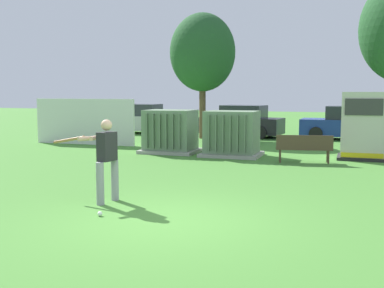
{
  "coord_description": "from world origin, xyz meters",
  "views": [
    {
      "loc": [
        3.12,
        -7.74,
        2.31
      ],
      "look_at": [
        -0.66,
        3.5,
        1.0
      ],
      "focal_mm": 44.47,
      "sensor_mm": 36.0,
      "label": 1
    }
  ],
  "objects_px": {
    "transformer_mid_west": "(232,134)",
    "sports_ball": "(100,214)",
    "transformer_west": "(170,132)",
    "park_bench": "(304,147)",
    "parked_car_right_of_center": "(347,124)",
    "parked_car_left_of_center": "(242,122)",
    "parked_car_leftmost": "(139,120)",
    "generator_enclosure": "(363,126)",
    "batter": "(105,156)"
  },
  "relations": [
    {
      "from": "transformer_mid_west",
      "to": "sports_ball",
      "type": "xyz_separation_m",
      "value": [
        -0.32,
        -8.92,
        -0.74
      ]
    },
    {
      "from": "transformer_west",
      "to": "park_bench",
      "type": "height_order",
      "value": "transformer_west"
    },
    {
      "from": "generator_enclosure",
      "to": "parked_car_leftmost",
      "type": "bearing_deg",
      "value": 149.06
    },
    {
      "from": "batter",
      "to": "parked_car_leftmost",
      "type": "relative_size",
      "value": 0.41
    },
    {
      "from": "sports_ball",
      "to": "parked_car_left_of_center",
      "type": "xyz_separation_m",
      "value": [
        -0.96,
        16.25,
        0.71
      ]
    },
    {
      "from": "parked_car_left_of_center",
      "to": "transformer_west",
      "type": "bearing_deg",
      "value": -99.28
    },
    {
      "from": "generator_enclosure",
      "to": "parked_car_right_of_center",
      "type": "xyz_separation_m",
      "value": [
        -0.59,
        6.83,
        -0.38
      ]
    },
    {
      "from": "generator_enclosure",
      "to": "park_bench",
      "type": "distance_m",
      "value": 2.46
    },
    {
      "from": "generator_enclosure",
      "to": "parked_car_right_of_center",
      "type": "relative_size",
      "value": 0.54
    },
    {
      "from": "parked_car_left_of_center",
      "to": "parked_car_right_of_center",
      "type": "xyz_separation_m",
      "value": [
        5.13,
        0.16,
        0.0
      ]
    },
    {
      "from": "parked_car_leftmost",
      "to": "parked_car_left_of_center",
      "type": "xyz_separation_m",
      "value": [
        5.96,
        -0.33,
        0.0
      ]
    },
    {
      "from": "park_bench",
      "to": "parked_car_leftmost",
      "type": "height_order",
      "value": "parked_car_leftmost"
    },
    {
      "from": "transformer_west",
      "to": "transformer_mid_west",
      "type": "bearing_deg",
      "value": -4.92
    },
    {
      "from": "transformer_mid_west",
      "to": "park_bench",
      "type": "distance_m",
      "value": 2.8
    },
    {
      "from": "transformer_west",
      "to": "park_bench",
      "type": "xyz_separation_m",
      "value": [
        5.09,
        -1.12,
        -0.25
      ]
    },
    {
      "from": "generator_enclosure",
      "to": "batter",
      "type": "relative_size",
      "value": 1.32
    },
    {
      "from": "parked_car_right_of_center",
      "to": "sports_ball",
      "type": "bearing_deg",
      "value": -104.26
    },
    {
      "from": "parked_car_left_of_center",
      "to": "sports_ball",
      "type": "bearing_deg",
      "value": -86.61
    },
    {
      "from": "generator_enclosure",
      "to": "parked_car_leftmost",
      "type": "distance_m",
      "value": 13.62
    },
    {
      "from": "sports_ball",
      "to": "park_bench",
      "type": "bearing_deg",
      "value": 69.71
    },
    {
      "from": "generator_enclosure",
      "to": "parked_car_left_of_center",
      "type": "relative_size",
      "value": 0.53
    },
    {
      "from": "transformer_mid_west",
      "to": "batter",
      "type": "xyz_separation_m",
      "value": [
        -0.77,
        -7.88,
        0.19
      ]
    },
    {
      "from": "generator_enclosure",
      "to": "batter",
      "type": "xyz_separation_m",
      "value": [
        -5.2,
        -8.54,
        -0.16
      ]
    },
    {
      "from": "park_bench",
      "to": "parked_car_leftmost",
      "type": "relative_size",
      "value": 0.44
    },
    {
      "from": "sports_ball",
      "to": "parked_car_right_of_center",
      "type": "height_order",
      "value": "parked_car_right_of_center"
    },
    {
      "from": "park_bench",
      "to": "parked_car_right_of_center",
      "type": "relative_size",
      "value": 0.43
    },
    {
      "from": "transformer_mid_west",
      "to": "park_bench",
      "type": "relative_size",
      "value": 1.14
    },
    {
      "from": "transformer_mid_west",
      "to": "parked_car_left_of_center",
      "type": "relative_size",
      "value": 0.48
    },
    {
      "from": "transformer_mid_west",
      "to": "sports_ball",
      "type": "height_order",
      "value": "transformer_mid_west"
    },
    {
      "from": "transformer_west",
      "to": "transformer_mid_west",
      "type": "xyz_separation_m",
      "value": [
        2.45,
        -0.21,
        0.0
      ]
    },
    {
      "from": "transformer_mid_west",
      "to": "parked_car_right_of_center",
      "type": "xyz_separation_m",
      "value": [
        3.85,
        7.49,
        -0.04
      ]
    },
    {
      "from": "batter",
      "to": "sports_ball",
      "type": "relative_size",
      "value": 19.33
    },
    {
      "from": "transformer_mid_west",
      "to": "parked_car_leftmost",
      "type": "distance_m",
      "value": 10.54
    },
    {
      "from": "generator_enclosure",
      "to": "batter",
      "type": "height_order",
      "value": "generator_enclosure"
    },
    {
      "from": "transformer_mid_west",
      "to": "park_bench",
      "type": "height_order",
      "value": "transformer_mid_west"
    },
    {
      "from": "transformer_west",
      "to": "parked_car_left_of_center",
      "type": "relative_size",
      "value": 0.48
    },
    {
      "from": "batter",
      "to": "parked_car_leftmost",
      "type": "distance_m",
      "value": 16.83
    },
    {
      "from": "transformer_west",
      "to": "parked_car_leftmost",
      "type": "relative_size",
      "value": 0.5
    },
    {
      "from": "park_bench",
      "to": "parked_car_leftmost",
      "type": "bearing_deg",
      "value": 139.07
    },
    {
      "from": "park_bench",
      "to": "batter",
      "type": "xyz_separation_m",
      "value": [
        -3.41,
        -6.97,
        0.44
      ]
    },
    {
      "from": "sports_ball",
      "to": "parked_car_right_of_center",
      "type": "bearing_deg",
      "value": 75.74
    },
    {
      "from": "transformer_mid_west",
      "to": "batter",
      "type": "distance_m",
      "value": 7.92
    },
    {
      "from": "transformer_mid_west",
      "to": "generator_enclosure",
      "type": "height_order",
      "value": "generator_enclosure"
    },
    {
      "from": "batter",
      "to": "transformer_west",
      "type": "bearing_deg",
      "value": 101.72
    },
    {
      "from": "transformer_mid_west",
      "to": "parked_car_left_of_center",
      "type": "bearing_deg",
      "value": 99.94
    },
    {
      "from": "park_bench",
      "to": "sports_ball",
      "type": "xyz_separation_m",
      "value": [
        -2.96,
        -8.01,
        -0.49
      ]
    },
    {
      "from": "transformer_mid_west",
      "to": "parked_car_right_of_center",
      "type": "relative_size",
      "value": 0.49
    },
    {
      "from": "transformer_west",
      "to": "parked_car_right_of_center",
      "type": "height_order",
      "value": "same"
    },
    {
      "from": "sports_ball",
      "to": "parked_car_left_of_center",
      "type": "bearing_deg",
      "value": 93.39
    },
    {
      "from": "parked_car_left_of_center",
      "to": "park_bench",
      "type": "bearing_deg",
      "value": -64.53
    }
  ]
}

